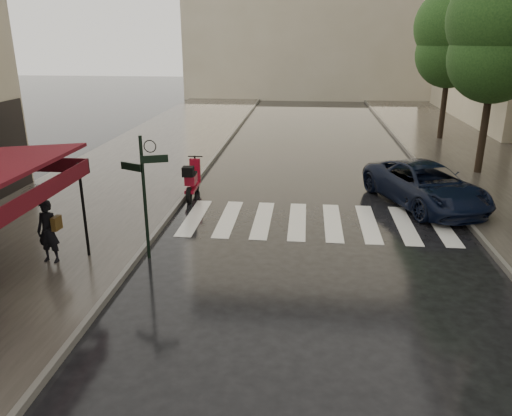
# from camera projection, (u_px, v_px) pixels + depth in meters

# --- Properties ---
(ground) EXTENTS (120.00, 120.00, 0.00)m
(ground) POSITION_uv_depth(u_px,v_px,m) (163.00, 326.00, 9.60)
(ground) COLOR black
(ground) RESTS_ON ground
(sidewalk_near) EXTENTS (6.00, 60.00, 0.12)m
(sidewalk_near) POSITION_uv_depth(u_px,v_px,m) (138.00, 165.00, 21.28)
(sidewalk_near) COLOR #38332D
(sidewalk_near) RESTS_ON ground
(sidewalk_far) EXTENTS (5.50, 60.00, 0.12)m
(sidewalk_far) POSITION_uv_depth(u_px,v_px,m) (497.00, 174.00, 19.88)
(sidewalk_far) COLOR #38332D
(sidewalk_far) RESTS_ON ground
(curb_near) EXTENTS (0.12, 60.00, 0.16)m
(curb_near) POSITION_uv_depth(u_px,v_px,m) (208.00, 166.00, 20.99)
(curb_near) COLOR #595651
(curb_near) RESTS_ON ground
(curb_far) EXTENTS (0.12, 60.00, 0.16)m
(curb_far) POSITION_uv_depth(u_px,v_px,m) (425.00, 172.00, 20.14)
(curb_far) COLOR #595651
(curb_far) RESTS_ON ground
(crosswalk) EXTENTS (7.85, 3.20, 0.01)m
(crosswalk) POSITION_uv_depth(u_px,v_px,m) (315.00, 221.00, 14.95)
(crosswalk) COLOR silver
(crosswalk) RESTS_ON ground
(signpost) EXTENTS (1.17, 0.29, 3.10)m
(signpost) POSITION_uv_depth(u_px,v_px,m) (144.00, 188.00, 11.93)
(signpost) COLOR black
(signpost) RESTS_ON ground
(tree_mid) EXTENTS (3.80, 3.80, 8.34)m
(tree_mid) POSITION_uv_depth(u_px,v_px,m) (499.00, 26.00, 18.14)
(tree_mid) COLOR black
(tree_mid) RESTS_ON sidewalk_far
(tree_far) EXTENTS (3.80, 3.80, 8.16)m
(tree_far) POSITION_uv_depth(u_px,v_px,m) (453.00, 32.00, 24.74)
(tree_far) COLOR black
(tree_far) RESTS_ON sidewalk_far
(pedestrian_with_umbrella) EXTENTS (1.00, 1.01, 2.38)m
(pedestrian_with_umbrella) POSITION_uv_depth(u_px,v_px,m) (44.00, 199.00, 11.55)
(pedestrian_with_umbrella) COLOR black
(pedestrian_with_umbrella) RESTS_ON sidewalk_near
(scooter) EXTENTS (0.52, 1.96, 1.29)m
(scooter) POSITION_uv_depth(u_px,v_px,m) (192.00, 181.00, 17.01)
(scooter) COLOR black
(scooter) RESTS_ON ground
(parked_car) EXTENTS (3.92, 5.41, 1.37)m
(parked_car) POSITION_uv_depth(u_px,v_px,m) (425.00, 185.00, 16.21)
(parked_car) COLOR black
(parked_car) RESTS_ON ground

